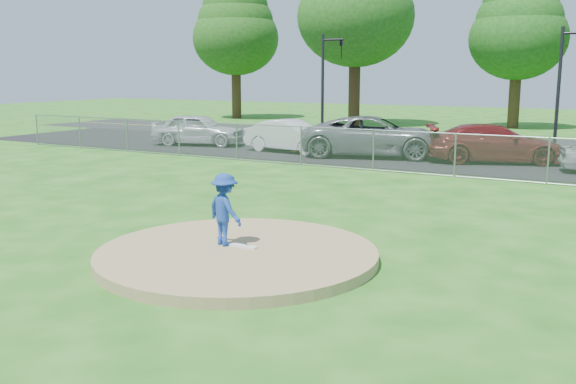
% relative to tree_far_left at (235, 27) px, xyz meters
% --- Properties ---
extents(ground, '(120.00, 120.00, 0.00)m').
position_rel_tree_far_left_xyz_m(ground, '(22.00, -23.00, -7.06)').
color(ground, '#1C5813').
rests_on(ground, ground).
extents(pitchers_mound, '(5.40, 5.40, 0.20)m').
position_rel_tree_far_left_xyz_m(pitchers_mound, '(22.00, -33.00, -6.96)').
color(pitchers_mound, '#9A7E54').
rests_on(pitchers_mound, ground).
extents(pitching_rubber, '(0.60, 0.15, 0.04)m').
position_rel_tree_far_left_xyz_m(pitching_rubber, '(22.00, -32.80, -6.84)').
color(pitching_rubber, white).
rests_on(pitching_rubber, pitchers_mound).
extents(chain_link_fence, '(40.00, 0.06, 1.50)m').
position_rel_tree_far_left_xyz_m(chain_link_fence, '(22.00, -21.00, -6.31)').
color(chain_link_fence, gray).
rests_on(chain_link_fence, ground).
extents(parking_lot, '(50.00, 8.00, 0.01)m').
position_rel_tree_far_left_xyz_m(parking_lot, '(22.00, -16.50, -7.05)').
color(parking_lot, black).
rests_on(parking_lot, ground).
extents(street, '(60.00, 7.00, 0.01)m').
position_rel_tree_far_left_xyz_m(street, '(22.00, -9.00, -7.06)').
color(street, black).
rests_on(street, ground).
extents(tree_far_left, '(6.72, 6.72, 10.74)m').
position_rel_tree_far_left_xyz_m(tree_far_left, '(0.00, 0.00, 0.00)').
color(tree_far_left, '#3A2415').
rests_on(tree_far_left, ground).
extents(tree_left, '(7.84, 7.84, 12.53)m').
position_rel_tree_far_left_xyz_m(tree_left, '(11.00, -2.00, 1.18)').
color(tree_left, '#341F12').
rests_on(tree_left, ground).
extents(tree_center, '(6.16, 6.16, 9.84)m').
position_rel_tree_far_left_xyz_m(tree_center, '(21.00, 1.00, -0.59)').
color(tree_center, '#3C2715').
rests_on(tree_center, ground).
extents(traffic_signal_left, '(1.28, 0.20, 5.60)m').
position_rel_tree_far_left_xyz_m(traffic_signal_left, '(13.24, -11.00, -3.70)').
color(traffic_signal_left, black).
rests_on(traffic_signal_left, ground).
extents(pitcher, '(1.05, 0.82, 1.43)m').
position_rel_tree_far_left_xyz_m(pitcher, '(21.61, -32.83, -6.15)').
color(pitcher, '#1B3F97').
rests_on(pitcher, pitchers_mound).
extents(traffic_cone, '(0.33, 0.33, 0.65)m').
position_rel_tree_far_left_xyz_m(traffic_cone, '(14.81, -17.37, -6.73)').
color(traffic_cone, '#F15D0C').
rests_on(traffic_cone, parking_lot).
extents(parked_car_silver, '(4.93, 3.03, 1.57)m').
position_rel_tree_far_left_xyz_m(parked_car_silver, '(9.23, -17.27, -6.27)').
color(parked_car_silver, silver).
rests_on(parked_car_silver, parking_lot).
extents(parked_car_white, '(4.54, 2.01, 1.45)m').
position_rel_tree_far_left_xyz_m(parked_car_white, '(14.66, -17.54, -6.33)').
color(parked_car_white, silver).
rests_on(parked_car_white, parking_lot).
extents(parked_car_gray, '(6.76, 4.51, 1.72)m').
position_rel_tree_far_left_xyz_m(parked_car_gray, '(18.52, -17.15, -6.19)').
color(parked_car_gray, slate).
rests_on(parked_car_gray, parking_lot).
extents(parked_car_darkred, '(5.70, 3.96, 1.53)m').
position_rel_tree_far_left_xyz_m(parked_car_darkred, '(23.42, -16.63, -6.28)').
color(parked_car_darkred, maroon).
rests_on(parked_car_darkred, parking_lot).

